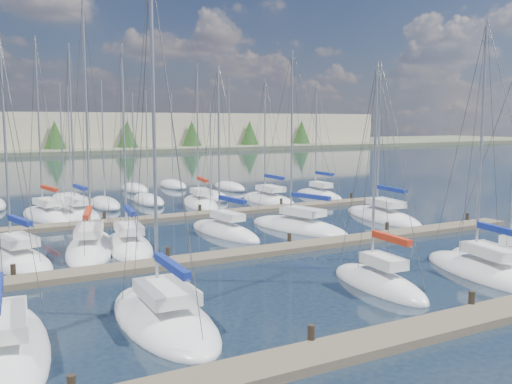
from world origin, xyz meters
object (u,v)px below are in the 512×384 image
sailboat_o (78,214)px  sailboat_m (382,217)px  sailboat_i (90,248)px  sailboat_h (15,260)px  sailboat_d (379,283)px  sailboat_q (269,200)px  sailboat_n (46,216)px  sailboat_r (319,195)px  sailboat_j (129,246)px  sailboat_e (485,272)px  sailboat_b (2,350)px  sailboat_p (200,203)px  sailboat_l (298,227)px  sailboat_c (164,318)px  sailboat_k (225,231)px

sailboat_o → sailboat_m: size_ratio=1.12×
sailboat_i → sailboat_h: bearing=-148.9°
sailboat_d → sailboat_q: 29.11m
sailboat_d → sailboat_q: sailboat_q is taller
sailboat_n → sailboat_h: bearing=-114.3°
sailboat_r → sailboat_j: (-24.14, -13.98, -0.01)m
sailboat_q → sailboat_e: (-3.80, -28.33, 0.01)m
sailboat_e → sailboat_h: bearing=155.7°
sailboat_j → sailboat_d: bearing=-51.4°
sailboat_d → sailboat_r: bearing=64.0°
sailboat_e → sailboat_d: bearing=-178.7°
sailboat_b → sailboat_r: 42.61m
sailboat_n → sailboat_o: bearing=-21.0°
sailboat_n → sailboat_p: sailboat_n is taller
sailboat_n → sailboat_l: bearing=-52.0°
sailboat_q → sailboat_j: (-17.92, -13.63, 0.01)m
sailboat_d → sailboat_n: 29.93m
sailboat_d → sailboat_r: 32.08m
sailboat_c → sailboat_p: size_ratio=1.05×
sailboat_i → sailboat_q: size_ratio=1.25×
sailboat_c → sailboat_n: sailboat_n is taller
sailboat_i → sailboat_l: (14.81, -0.37, -0.01)m
sailboat_b → sailboat_d: sailboat_b is taller
sailboat_h → sailboat_e: size_ratio=0.95×
sailboat_p → sailboat_h: bearing=-129.8°
sailboat_n → sailboat_e: (16.70, -28.99, -0.01)m
sailboat_m → sailboat_k: size_ratio=1.07×
sailboat_k → sailboat_r: sailboat_r is taller
sailboat_k → sailboat_j: (-7.19, -1.34, -0.01)m
sailboat_j → sailboat_q: bearing=45.8°
sailboat_p → sailboat_o: bearing=-166.2°
sailboat_d → sailboat_k: size_ratio=0.91×
sailboat_h → sailboat_l: bearing=-10.6°
sailboat_r → sailboat_h: 33.86m
sailboat_d → sailboat_e: (6.16, -0.98, -0.01)m
sailboat_o → sailboat_j: bearing=-94.0°
sailboat_m → sailboat_q: sailboat_m is taller
sailboat_d → sailboat_h: sailboat_h is taller
sailboat_n → sailboat_c: bearing=-99.4°
sailboat_n → sailboat_h: 15.26m
sailboat_e → sailboat_l: bearing=105.9°
sailboat_i → sailboat_e: 22.39m
sailboat_m → sailboat_h: size_ratio=1.03×
sailboat_m → sailboat_d: bearing=-123.6°
sailboat_j → sailboat_i: bearing=170.9°
sailboat_d → sailboat_k: (-0.76, 15.06, -0.00)m
sailboat_m → sailboat_e: (-6.94, -15.53, 0.01)m
sailboat_h → sailboat_n: bearing=62.2°
sailboat_r → sailboat_q: size_ratio=0.99×
sailboat_i → sailboat_k: size_ratio=1.28×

